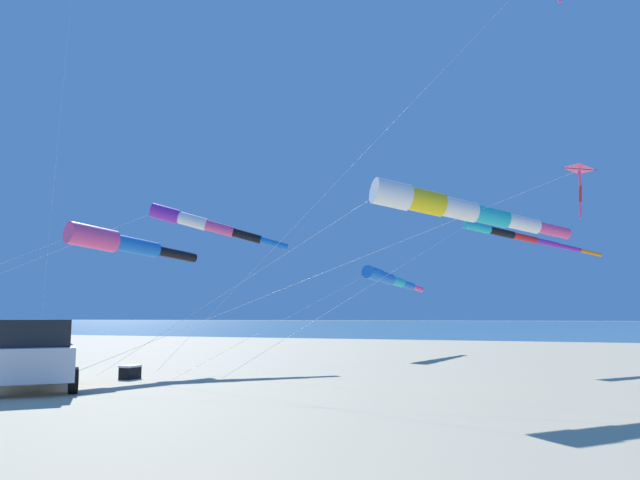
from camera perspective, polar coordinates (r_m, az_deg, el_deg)
ocean_water_strip at (r=172.26m, az=16.55°, el=-7.46°), size 240.00×600.00×0.01m
parked_car at (r=18.39m, az=-24.87°, el=-9.49°), size 4.31×4.39×1.85m
cooler_box at (r=20.48m, az=-17.16°, el=-11.59°), size 0.62×0.42×0.42m
kite_windsock_magenta_far_left at (r=28.62m, az=17.75°, el=0.34°), size 14.66×11.68×6.04m
kite_delta_purple_drifting at (r=19.02m, az=22.66°, el=6.00°), size 7.00×13.93×6.27m
kite_windsock_checkered_midright at (r=26.94m, az=-11.01°, el=1.53°), size 15.07×9.55×6.78m
kite_windsock_red_high_left at (r=32.67m, az=6.35°, el=-3.57°), size 18.94×3.67×4.50m
kite_windsock_small_distant at (r=17.52m, az=11.74°, el=3.03°), size 4.14×14.56×5.67m
kite_windsock_rainbow_low_near at (r=23.62m, az=-18.31°, el=-0.19°), size 12.92×6.95×5.20m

